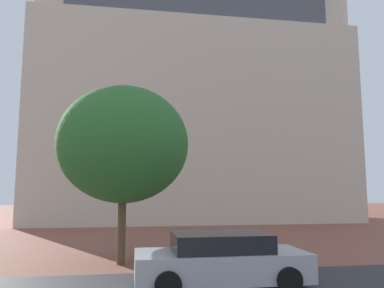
# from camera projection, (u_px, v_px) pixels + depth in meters

# --- Properties ---
(landmark_building) EXTENTS (25.91, 12.48, 33.95)m
(landmark_building) POSITION_uv_depth(u_px,v_px,m) (197.00, 104.00, 33.70)
(landmark_building) COLOR beige
(landmark_building) RESTS_ON ground_plane
(car_silver) EXTENTS (4.51, 2.12, 1.37)m
(car_silver) POSITION_uv_depth(u_px,v_px,m) (221.00, 260.00, 9.85)
(car_silver) COLOR #B2B2BC
(car_silver) RESTS_ON ground_plane
(tree_curb_far) EXTENTS (4.59, 4.59, 6.19)m
(tree_curb_far) POSITION_uv_depth(u_px,v_px,m) (124.00, 144.00, 13.17)
(tree_curb_far) COLOR brown
(tree_curb_far) RESTS_ON ground_plane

